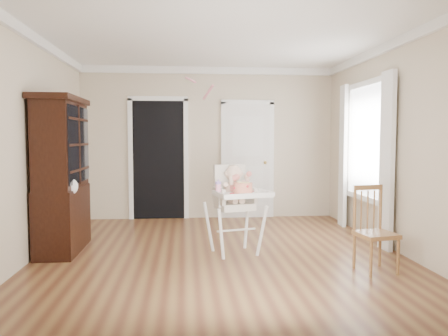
{
  "coord_description": "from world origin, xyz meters",
  "views": [
    {
      "loc": [
        -0.43,
        -5.35,
        1.45
      ],
      "look_at": [
        0.04,
        -0.09,
        1.08
      ],
      "focal_mm": 35.0,
      "sensor_mm": 36.0,
      "label": 1
    }
  ],
  "objects": [
    {
      "name": "doorway",
      "position": [
        -0.9,
        2.48,
        1.11
      ],
      "size": [
        1.06,
        0.05,
        2.22
      ],
      "color": "black",
      "rests_on": "wall_back"
    },
    {
      "name": "sippy_cup",
      "position": [
        -0.03,
        -0.15,
        0.86
      ],
      "size": [
        0.07,
        0.07,
        0.17
      ],
      "rotation": [
        0.0,
        0.0,
        0.26
      ],
      "color": "pink",
      "rests_on": "high_chair"
    },
    {
      "name": "high_chair",
      "position": [
        0.19,
        0.0,
        0.7
      ],
      "size": [
        0.82,
        0.93,
        1.13
      ],
      "rotation": [
        0.0,
        0.0,
        0.26
      ],
      "color": "white",
      "rests_on": "floor"
    },
    {
      "name": "floor",
      "position": [
        0.0,
        0.0,
        0.0
      ],
      "size": [
        5.0,
        5.0,
        0.0
      ],
      "primitive_type": "plane",
      "color": "#56301D",
      "rests_on": "ground"
    },
    {
      "name": "baby",
      "position": [
        0.18,
        0.03,
        0.86
      ],
      "size": [
        0.36,
        0.26,
        0.49
      ],
      "rotation": [
        0.0,
        0.0,
        0.26
      ],
      "color": "beige",
      "rests_on": "high_chair"
    },
    {
      "name": "cake",
      "position": [
        0.25,
        -0.25,
        0.85
      ],
      "size": [
        0.29,
        0.29,
        0.13
      ],
      "color": "silver",
      "rests_on": "high_chair"
    },
    {
      "name": "china_cabinet",
      "position": [
        -1.99,
        0.33,
        0.98
      ],
      "size": [
        0.52,
        1.16,
        1.96
      ],
      "color": "black",
      "rests_on": "floor"
    },
    {
      "name": "wall_back",
      "position": [
        0.0,
        2.5,
        1.35
      ],
      "size": [
        4.5,
        0.0,
        4.5
      ],
      "primitive_type": "plane",
      "rotation": [
        1.57,
        0.0,
        0.0
      ],
      "color": "beige",
      "rests_on": "floor"
    },
    {
      "name": "closet_door",
      "position": [
        0.7,
        2.48,
        1.02
      ],
      "size": [
        0.96,
        0.09,
        2.13
      ],
      "color": "white",
      "rests_on": "wall_back"
    },
    {
      "name": "wall_right",
      "position": [
        2.25,
        0.0,
        1.35
      ],
      "size": [
        0.0,
        5.0,
        5.0
      ],
      "primitive_type": "plane",
      "rotation": [
        1.57,
        0.0,
        -1.57
      ],
      "color": "beige",
      "rests_on": "floor"
    },
    {
      "name": "dining_chair",
      "position": [
        1.62,
        -0.84,
        0.43
      ],
      "size": [
        0.43,
        0.43,
        0.93
      ],
      "rotation": [
        0.0,
        0.0,
        0.16
      ],
      "color": "brown",
      "rests_on": "floor"
    },
    {
      "name": "wall_left",
      "position": [
        -2.25,
        0.0,
        1.35
      ],
      "size": [
        0.0,
        5.0,
        5.0
      ],
      "primitive_type": "plane",
      "rotation": [
        1.57,
        0.0,
        1.57
      ],
      "color": "beige",
      "rests_on": "floor"
    },
    {
      "name": "window_right",
      "position": [
        2.18,
        0.8,
        1.29
      ],
      "size": [
        0.13,
        1.84,
        2.3
      ],
      "color": "white",
      "rests_on": "wall_right"
    },
    {
      "name": "ceiling",
      "position": [
        0.0,
        0.0,
        2.7
      ],
      "size": [
        5.0,
        5.0,
        0.0
      ],
      "primitive_type": "plane",
      "rotation": [
        3.14,
        0.0,
        0.0
      ],
      "color": "white",
      "rests_on": "wall_back"
    },
    {
      "name": "streamer",
      "position": [
        -0.34,
        1.15,
        2.3
      ],
      "size": [
        0.16,
        0.48,
        0.15
      ],
      "primitive_type": null,
      "rotation": [
        0.26,
        0.0,
        0.27
      ],
      "color": "pink",
      "rests_on": "ceiling"
    },
    {
      "name": "crown_molding",
      "position": [
        0.0,
        0.0,
        2.64
      ],
      "size": [
        4.5,
        5.0,
        0.12
      ],
      "primitive_type": null,
      "color": "white",
      "rests_on": "ceiling"
    }
  ]
}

